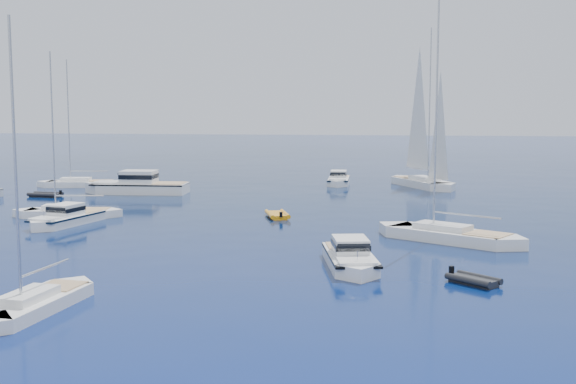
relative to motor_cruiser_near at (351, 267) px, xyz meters
name	(u,v)px	position (x,y,z in m)	size (l,w,h in m)	color
ground	(251,271)	(-5.69, -1.79, 0.00)	(400.00, 400.00, 0.00)	navy
motor_cruiser_near	(351,267)	(0.00, 0.00, 0.00)	(2.65, 8.65, 2.27)	white
motor_cruiser_left	(65,225)	(-23.73, 12.38, 0.00)	(2.56, 8.36, 2.19)	white
motor_cruiser_centre	(137,193)	(-25.38, 33.91, 0.00)	(3.76, 12.28, 3.22)	silver
motor_cruiser_horizon	(339,184)	(-4.05, 46.27, 0.00)	(2.52, 8.25, 2.17)	white
sailboat_fore	(34,311)	(-14.24, -11.37, 0.00)	(2.48, 9.56, 14.05)	silver
sailboat_mid_r	(449,241)	(6.45, 9.56, 0.00)	(3.17, 12.19, 17.92)	silver
sailboat_mid_l	(68,217)	(-25.48, 16.59, 0.00)	(2.60, 10.01, 14.72)	white
sailboat_sails_r	(422,187)	(6.00, 44.96, 0.00)	(3.39, 13.05, 19.19)	white
sailboat_far_l	(80,187)	(-34.39, 39.23, 0.00)	(2.75, 10.56, 15.53)	white
tender_yellow	(277,217)	(-7.37, 18.80, 0.00)	(2.06, 3.78, 0.95)	orange
tender_grey_near	(473,284)	(6.81, -3.17, 0.00)	(1.69, 2.95, 0.95)	black
tender_grey_far	(45,197)	(-33.94, 29.57, 0.00)	(1.98, 3.60, 0.95)	black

